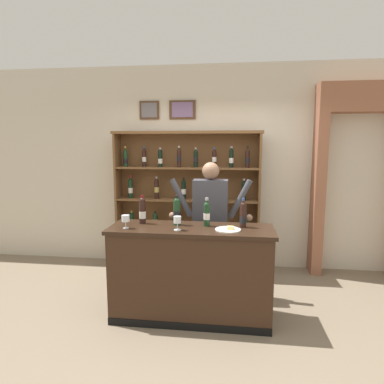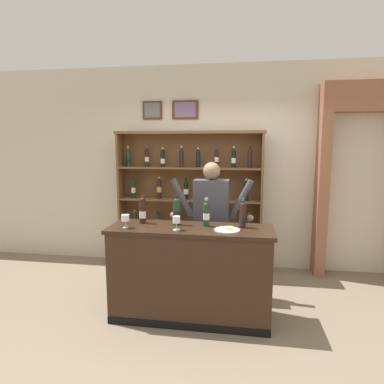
{
  "view_description": "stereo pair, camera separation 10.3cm",
  "coord_description": "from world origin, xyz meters",
  "px_view_note": "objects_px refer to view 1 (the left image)",
  "views": [
    {
      "loc": [
        0.32,
        -3.33,
        1.87
      ],
      "look_at": [
        -0.12,
        0.2,
        1.35
      ],
      "focal_mm": 30.69,
      "sensor_mm": 36.0,
      "label": 1
    },
    {
      "loc": [
        0.42,
        -3.31,
        1.87
      ],
      "look_at": [
        -0.12,
        0.2,
        1.35
      ],
      "focal_mm": 30.69,
      "sensor_mm": 36.0,
      "label": 2
    }
  ],
  "objects_px": {
    "tasting_bottle_brunello": "(243,215)",
    "wine_glass_spare": "(126,219)",
    "cheese_plate": "(228,229)",
    "wine_glass_right": "(177,220)",
    "tasting_bottle_bianco": "(177,211)",
    "tasting_bottle_prosecco": "(142,210)",
    "wine_shelf": "(187,199)",
    "tasting_bottle_chianti": "(207,213)",
    "tasting_counter": "(191,273)",
    "shopkeeper": "(210,214)"
  },
  "relations": [
    {
      "from": "wine_shelf",
      "to": "wine_glass_spare",
      "type": "bearing_deg",
      "value": -105.67
    },
    {
      "from": "tasting_bottle_bianco",
      "to": "tasting_bottle_chianti",
      "type": "bearing_deg",
      "value": -2.07
    },
    {
      "from": "wine_shelf",
      "to": "tasting_bottle_brunello",
      "type": "distance_m",
      "value": 1.54
    },
    {
      "from": "tasting_counter",
      "to": "wine_glass_right",
      "type": "xyz_separation_m",
      "value": [
        -0.12,
        -0.13,
        0.6
      ]
    },
    {
      "from": "shopkeeper",
      "to": "tasting_bottle_chianti",
      "type": "relative_size",
      "value": 5.42
    },
    {
      "from": "tasting_bottle_prosecco",
      "to": "cheese_plate",
      "type": "xyz_separation_m",
      "value": [
        0.94,
        -0.18,
        -0.14
      ]
    },
    {
      "from": "tasting_bottle_prosecco",
      "to": "wine_glass_right",
      "type": "relative_size",
      "value": 2.17
    },
    {
      "from": "tasting_bottle_brunello",
      "to": "cheese_plate",
      "type": "xyz_separation_m",
      "value": [
        -0.15,
        -0.15,
        -0.13
      ]
    },
    {
      "from": "cheese_plate",
      "to": "wine_shelf",
      "type": "bearing_deg",
      "value": 113.14
    },
    {
      "from": "wine_glass_spare",
      "to": "tasting_counter",
      "type": "bearing_deg",
      "value": 10.54
    },
    {
      "from": "tasting_counter",
      "to": "wine_glass_right",
      "type": "distance_m",
      "value": 0.63
    },
    {
      "from": "shopkeeper",
      "to": "wine_shelf",
      "type": "bearing_deg",
      "value": 116.62
    },
    {
      "from": "tasting_bottle_chianti",
      "to": "wine_glass_right",
      "type": "xyz_separation_m",
      "value": [
        -0.28,
        -0.21,
        -0.04
      ]
    },
    {
      "from": "tasting_bottle_brunello",
      "to": "wine_glass_spare",
      "type": "distance_m",
      "value": 1.22
    },
    {
      "from": "wine_glass_right",
      "to": "tasting_bottle_chianti",
      "type": "bearing_deg",
      "value": 36.86
    },
    {
      "from": "shopkeeper",
      "to": "tasting_bottle_prosecco",
      "type": "bearing_deg",
      "value": -145.05
    },
    {
      "from": "tasting_bottle_brunello",
      "to": "wine_glass_spare",
      "type": "xyz_separation_m",
      "value": [
        -1.21,
        -0.2,
        -0.03
      ]
    },
    {
      "from": "wine_shelf",
      "to": "tasting_bottle_bianco",
      "type": "bearing_deg",
      "value": -86.8
    },
    {
      "from": "wine_shelf",
      "to": "tasting_bottle_bianco",
      "type": "xyz_separation_m",
      "value": [
        0.07,
        -1.31,
        0.08
      ]
    },
    {
      "from": "tasting_bottle_brunello",
      "to": "shopkeeper",
      "type": "bearing_deg",
      "value": 125.75
    },
    {
      "from": "tasting_bottle_brunello",
      "to": "wine_glass_right",
      "type": "bearing_deg",
      "value": -162.62
    },
    {
      "from": "tasting_bottle_bianco",
      "to": "wine_glass_spare",
      "type": "distance_m",
      "value": 0.55
    },
    {
      "from": "shopkeeper",
      "to": "tasting_bottle_bianco",
      "type": "relative_size",
      "value": 5.13
    },
    {
      "from": "wine_shelf",
      "to": "tasting_bottle_chianti",
      "type": "bearing_deg",
      "value": -73.3
    },
    {
      "from": "tasting_bottle_prosecco",
      "to": "cheese_plate",
      "type": "distance_m",
      "value": 0.97
    },
    {
      "from": "wine_shelf",
      "to": "tasting_bottle_brunello",
      "type": "xyz_separation_m",
      "value": [
        0.78,
        -1.32,
        0.07
      ]
    },
    {
      "from": "shopkeeper",
      "to": "cheese_plate",
      "type": "relative_size",
      "value": 6.37
    },
    {
      "from": "tasting_bottle_brunello",
      "to": "wine_glass_right",
      "type": "height_order",
      "value": "tasting_bottle_brunello"
    },
    {
      "from": "shopkeeper",
      "to": "tasting_counter",
      "type": "bearing_deg",
      "value": -104.93
    },
    {
      "from": "tasting_bottle_chianti",
      "to": "tasting_bottle_brunello",
      "type": "bearing_deg",
      "value": -0.42
    },
    {
      "from": "wine_shelf",
      "to": "shopkeeper",
      "type": "relative_size",
      "value": 1.29
    },
    {
      "from": "tasting_bottle_brunello",
      "to": "cheese_plate",
      "type": "bearing_deg",
      "value": -135.37
    },
    {
      "from": "tasting_bottle_brunello",
      "to": "cheese_plate",
      "type": "distance_m",
      "value": 0.25
    },
    {
      "from": "tasting_bottle_chianti",
      "to": "wine_shelf",
      "type": "bearing_deg",
      "value": 106.7
    },
    {
      "from": "wine_shelf",
      "to": "tasting_counter",
      "type": "relative_size",
      "value": 1.24
    },
    {
      "from": "tasting_bottle_prosecco",
      "to": "tasting_bottle_chianti",
      "type": "relative_size",
      "value": 1.03
    },
    {
      "from": "tasting_bottle_bianco",
      "to": "tasting_counter",
      "type": "bearing_deg",
      "value": -29.48
    },
    {
      "from": "wine_glass_right",
      "to": "tasting_bottle_bianco",
      "type": "bearing_deg",
      "value": 100.88
    },
    {
      "from": "shopkeeper",
      "to": "tasting_bottle_chianti",
      "type": "bearing_deg",
      "value": -90.32
    },
    {
      "from": "tasting_bottle_prosecco",
      "to": "wine_glass_right",
      "type": "bearing_deg",
      "value": -28.88
    },
    {
      "from": "tasting_bottle_bianco",
      "to": "tasting_bottle_brunello",
      "type": "xyz_separation_m",
      "value": [
        0.71,
        -0.01,
        -0.02
      ]
    },
    {
      "from": "cheese_plate",
      "to": "tasting_bottle_bianco",
      "type": "bearing_deg",
      "value": 163.7
    },
    {
      "from": "wine_shelf",
      "to": "wine_glass_right",
      "type": "distance_m",
      "value": 1.54
    },
    {
      "from": "tasting_bottle_bianco",
      "to": "wine_glass_right",
      "type": "height_order",
      "value": "tasting_bottle_bianco"
    },
    {
      "from": "tasting_counter",
      "to": "tasting_bottle_brunello",
      "type": "relative_size",
      "value": 5.57
    },
    {
      "from": "tasting_bottle_prosecco",
      "to": "tasting_bottle_brunello",
      "type": "distance_m",
      "value": 1.09
    },
    {
      "from": "shopkeeper",
      "to": "tasting_bottle_bianco",
      "type": "distance_m",
      "value": 0.62
    },
    {
      "from": "tasting_bottle_chianti",
      "to": "shopkeeper",
      "type": "bearing_deg",
      "value": 89.68
    },
    {
      "from": "tasting_bottle_bianco",
      "to": "wine_glass_spare",
      "type": "relative_size",
      "value": 2.31
    },
    {
      "from": "shopkeeper",
      "to": "tasting_bottle_brunello",
      "type": "bearing_deg",
      "value": -54.25
    }
  ]
}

